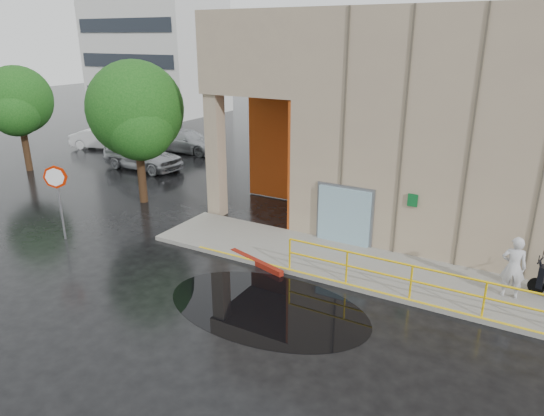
{
  "coord_description": "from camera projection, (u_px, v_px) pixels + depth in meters",
  "views": [
    {
      "loc": [
        5.84,
        -9.18,
        7.1
      ],
      "look_at": [
        -1.06,
        3.0,
        2.12
      ],
      "focal_mm": 32.0,
      "sensor_mm": 36.0,
      "label": 1
    }
  ],
  "objects": [
    {
      "name": "ground",
      "position": [
        251.0,
        325.0,
        12.62
      ],
      "size": [
        120.0,
        120.0,
        0.0
      ],
      "primitive_type": "plane",
      "color": "black",
      "rests_on": "ground"
    },
    {
      "name": "car_b",
      "position": [
        101.0,
        139.0,
        32.19
      ],
      "size": [
        4.24,
        2.49,
        1.32
      ],
      "primitive_type": "imported",
      "rotation": [
        0.0,
        0.0,
        1.86
      ],
      "color": "silver",
      "rests_on": "ground"
    },
    {
      "name": "guardrail",
      "position": [
        447.0,
        290.0,
        13.0
      ],
      "size": [
        9.56,
        0.06,
        1.03
      ],
      "color": "yellow",
      "rests_on": "sidewalk"
    },
    {
      "name": "sidewalk",
      "position": [
        444.0,
        286.0,
        14.43
      ],
      "size": [
        20.0,
        3.0,
        0.15
      ],
      "primitive_type": "cube",
      "color": "gray",
      "rests_on": "ground"
    },
    {
      "name": "red_curb",
      "position": [
        256.0,
        262.0,
        15.93
      ],
      "size": [
        2.35,
        0.87,
        0.18
      ],
      "primitive_type": "cube",
      "rotation": [
        0.0,
        0.0,
        -0.3
      ],
      "color": "maroon",
      "rests_on": "ground"
    },
    {
      "name": "tree_near",
      "position": [
        137.0,
        114.0,
        20.52
      ],
      "size": [
        4.11,
        4.11,
        6.22
      ],
      "rotation": [
        0.0,
        0.0,
        -0.07
      ],
      "color": "#311C10",
      "rests_on": "ground"
    },
    {
      "name": "distant_building",
      "position": [
        155.0,
        32.0,
        46.04
      ],
      "size": [
        12.0,
        8.08,
        15.0
      ],
      "color": "silver",
      "rests_on": "ground"
    },
    {
      "name": "building",
      "position": [
        524.0,
        119.0,
        17.85
      ],
      "size": [
        20.0,
        10.17,
        8.0
      ],
      "color": "gray",
      "rests_on": "ground"
    },
    {
      "name": "tree_far",
      "position": [
        17.0,
        103.0,
        25.72
      ],
      "size": [
        3.63,
        3.66,
        5.69
      ],
      "rotation": [
        0.0,
        0.0,
        -0.34
      ],
      "color": "#311C10",
      "rests_on": "ground"
    },
    {
      "name": "person",
      "position": [
        513.0,
        267.0,
        13.42
      ],
      "size": [
        0.71,
        0.51,
        1.81
      ],
      "primitive_type": "imported",
      "rotation": [
        0.0,
        0.0,
        3.26
      ],
      "color": "silver",
      "rests_on": "sidewalk"
    },
    {
      "name": "puddle",
      "position": [
        267.0,
        307.0,
        13.45
      ],
      "size": [
        5.99,
        3.74,
        0.01
      ],
      "primitive_type": "cube",
      "rotation": [
        0.0,
        0.0,
        0.02
      ],
      "color": "black",
      "rests_on": "ground"
    },
    {
      "name": "stop_sign",
      "position": [
        57.0,
        187.0,
        17.27
      ],
      "size": [
        0.72,
        0.51,
        2.81
      ],
      "rotation": [
        0.0,
        0.0,
        0.21
      ],
      "color": "slate",
      "rests_on": "ground"
    },
    {
      "name": "car_c",
      "position": [
        186.0,
        141.0,
        31.18
      ],
      "size": [
        5.09,
        2.3,
        1.45
      ],
      "primitive_type": "imported",
      "rotation": [
        0.0,
        0.0,
        1.63
      ],
      "color": "#A6AAAD",
      "rests_on": "ground"
    },
    {
      "name": "car_a",
      "position": [
        143.0,
        155.0,
        27.15
      ],
      "size": [
        4.91,
        2.12,
        1.65
      ],
      "primitive_type": "imported",
      "rotation": [
        0.0,
        0.0,
        1.54
      ],
      "color": "#A6A8AD",
      "rests_on": "ground"
    }
  ]
}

